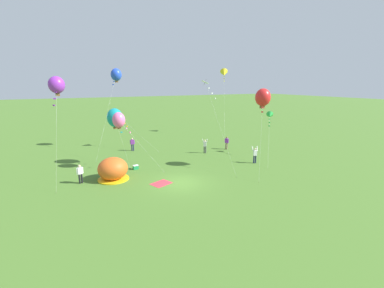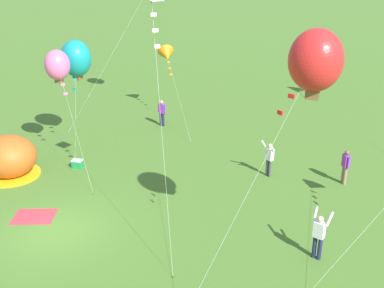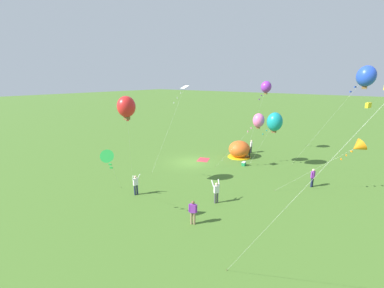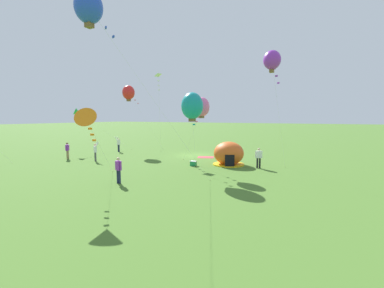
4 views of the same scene
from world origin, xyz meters
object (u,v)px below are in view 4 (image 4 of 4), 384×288
person_flying_kite (118,144)px  person_with_toddler (118,169)px  popup_tent (229,154)px  kite_green (77,112)px  person_strolling (95,151)px  kite_orange (87,121)px  kite_blue (89,7)px  kite_purple (272,60)px  cooler_box (193,163)px  kite_white (158,80)px  person_near_tent (259,157)px  kite_red (129,93)px  kite_teal (192,106)px  kite_pink (202,107)px  person_watching_sky (67,150)px

person_flying_kite → person_with_toddler: 15.77m
popup_tent → kite_green: bearing=1.2°
person_strolling → kite_orange: kite_orange is taller
kite_blue → popup_tent: bearing=-104.8°
kite_purple → kite_orange: size_ratio=1.49×
popup_tent → cooler_box: popup_tent is taller
kite_blue → kite_white: 15.31m
person_near_tent → kite_red: kite_red is taller
person_strolling → kite_teal: 11.59m
person_flying_kite → person_near_tent: person_flying_kite is taller
popup_tent → kite_green: kite_green is taller
kite_red → kite_purple: bearing=165.2°
kite_orange → kite_purple: bearing=-123.1°
person_strolling → kite_red: (2.22, -7.57, 6.32)m
person_near_tent → kite_pink: (4.14, 2.48, 4.14)m
kite_white → kite_purple: kite_purple is taller
person_near_tent → person_with_toddler: size_ratio=1.00×
person_watching_sky → kite_purple: (-19.51, -3.13, 7.60)m
person_near_tent → kite_orange: (6.18, 12.10, 3.13)m
popup_tent → kite_white: size_ratio=0.31×
kite_orange → person_flying_kite: bearing=-51.4°
person_strolling → kite_red: size_ratio=0.23×
kite_red → person_with_toddler: bearing=128.3°
cooler_box → kite_green: 17.21m
person_with_toddler → kite_red: kite_red is taller
person_near_tent → person_with_toddler: same height
person_strolling → kite_blue: bearing=137.9°
cooler_box → kite_red: bearing=-24.3°
kite_red → kite_teal: bearing=148.4°
person_strolling → person_with_toddler: person_strolling is taller
kite_teal → kite_pink: 1.78m
person_with_toddler → kite_white: kite_white is taller
popup_tent → person_watching_sky: (15.72, 4.53, -0.03)m
person_strolling → kite_orange: size_ratio=0.30×
person_watching_sky → kite_white: bearing=-136.6°
cooler_box → kite_purple: bearing=-175.5°
kite_teal → person_with_toddler: bearing=59.4°
kite_orange → person_near_tent: bearing=-117.0°
person_strolling → kite_teal: (-10.82, 0.45, 4.12)m
person_watching_sky → kite_white: 11.96m
person_strolling → kite_purple: kite_purple is taller
kite_orange → kite_green: bearing=-37.5°
kite_pink → popup_tent: bearing=-116.0°
cooler_box → kite_pink: 5.11m
kite_teal → kite_red: (13.04, -8.02, 2.20)m
person_near_tent → person_flying_kite: bearing=-7.6°
popup_tent → kite_teal: bearing=73.9°
cooler_box → kite_pink: bearing=143.2°
cooler_box → kite_purple: 10.52m
kite_teal → cooler_box: bearing=-64.8°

